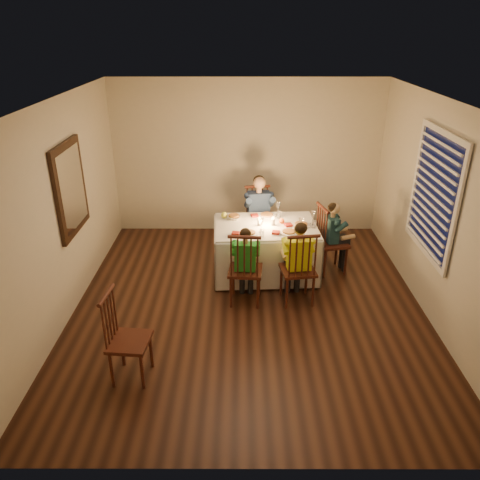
{
  "coord_description": "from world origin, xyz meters",
  "views": [
    {
      "loc": [
        -0.1,
        -5.22,
        3.37
      ],
      "look_at": [
        -0.11,
        0.15,
        0.87
      ],
      "focal_mm": 35.0,
      "sensor_mm": 36.0,
      "label": 1
    }
  ],
  "objects_px": {
    "dining_table": "(265,239)",
    "child_teal": "(329,270)",
    "child_yellow": "(296,300)",
    "serving_bowl": "(234,218)",
    "child_green": "(245,301)",
    "chair_near_left": "(245,301)",
    "chair_extra": "(134,376)",
    "adult": "(258,249)",
    "chair_end": "(329,270)",
    "chair_near_right": "(296,300)",
    "chair_adult": "(258,249)"
  },
  "relations": [
    {
      "from": "dining_table",
      "to": "adult",
      "type": "distance_m",
      "value": 0.96
    },
    {
      "from": "child_green",
      "to": "chair_near_left",
      "type": "bearing_deg",
      "value": 68.24
    },
    {
      "from": "serving_bowl",
      "to": "chair_end",
      "type": "bearing_deg",
      "value": -6.36
    },
    {
      "from": "dining_table",
      "to": "child_teal",
      "type": "bearing_deg",
      "value": 1.24
    },
    {
      "from": "chair_near_left",
      "to": "child_green",
      "type": "bearing_deg",
      "value": -111.76
    },
    {
      "from": "chair_near_right",
      "to": "chair_end",
      "type": "bearing_deg",
      "value": -133.36
    },
    {
      "from": "child_yellow",
      "to": "child_teal",
      "type": "relative_size",
      "value": 1.06
    },
    {
      "from": "chair_adult",
      "to": "adult",
      "type": "xyz_separation_m",
      "value": [
        0.0,
        0.0,
        0.0
      ]
    },
    {
      "from": "chair_end",
      "to": "child_yellow",
      "type": "relative_size",
      "value": 0.91
    },
    {
      "from": "child_green",
      "to": "chair_end",
      "type": "bearing_deg",
      "value": -141.45
    },
    {
      "from": "child_yellow",
      "to": "serving_bowl",
      "type": "height_order",
      "value": "serving_bowl"
    },
    {
      "from": "child_green",
      "to": "serving_bowl",
      "type": "height_order",
      "value": "serving_bowl"
    },
    {
      "from": "adult",
      "to": "child_green",
      "type": "bearing_deg",
      "value": -105.84
    },
    {
      "from": "chair_end",
      "to": "adult",
      "type": "distance_m",
      "value": 1.26
    },
    {
      "from": "chair_near_left",
      "to": "chair_extra",
      "type": "bearing_deg",
      "value": 55.84
    },
    {
      "from": "chair_near_left",
      "to": "child_yellow",
      "type": "distance_m",
      "value": 0.68
    },
    {
      "from": "child_yellow",
      "to": "serving_bowl",
      "type": "distance_m",
      "value": 1.52
    },
    {
      "from": "dining_table",
      "to": "child_teal",
      "type": "xyz_separation_m",
      "value": [
        0.97,
        0.07,
        -0.54
      ]
    },
    {
      "from": "chair_extra",
      "to": "child_green",
      "type": "height_order",
      "value": "child_green"
    },
    {
      "from": "chair_near_left",
      "to": "chair_extra",
      "type": "height_order",
      "value": "chair_near_left"
    },
    {
      "from": "chair_end",
      "to": "chair_extra",
      "type": "bearing_deg",
      "value": 120.45
    },
    {
      "from": "chair_near_left",
      "to": "chair_near_right",
      "type": "xyz_separation_m",
      "value": [
        0.68,
        0.01,
        0.0
      ]
    },
    {
      "from": "dining_table",
      "to": "child_teal",
      "type": "distance_m",
      "value": 1.12
    },
    {
      "from": "dining_table",
      "to": "serving_bowl",
      "type": "bearing_deg",
      "value": 150.07
    },
    {
      "from": "dining_table",
      "to": "chair_near_left",
      "type": "distance_m",
      "value": 0.99
    },
    {
      "from": "dining_table",
      "to": "adult",
      "type": "bearing_deg",
      "value": 92.0
    },
    {
      "from": "child_teal",
      "to": "chair_near_right",
      "type": "bearing_deg",
      "value": 131.91
    },
    {
      "from": "chair_adult",
      "to": "serving_bowl",
      "type": "relative_size",
      "value": 5.4
    },
    {
      "from": "chair_near_right",
      "to": "child_teal",
      "type": "relative_size",
      "value": 0.97
    },
    {
      "from": "chair_near_left",
      "to": "chair_near_right",
      "type": "distance_m",
      "value": 0.68
    },
    {
      "from": "adult",
      "to": "child_green",
      "type": "xyz_separation_m",
      "value": [
        -0.23,
        -1.56,
        0.0
      ]
    },
    {
      "from": "adult",
      "to": "serving_bowl",
      "type": "distance_m",
      "value": 1.04
    },
    {
      "from": "chair_end",
      "to": "dining_table",
      "type": "bearing_deg",
      "value": 81.37
    },
    {
      "from": "chair_extra",
      "to": "serving_bowl",
      "type": "distance_m",
      "value": 2.79
    },
    {
      "from": "chair_end",
      "to": "child_teal",
      "type": "height_order",
      "value": "child_teal"
    },
    {
      "from": "chair_near_right",
      "to": "chair_extra",
      "type": "distance_m",
      "value": 2.38
    },
    {
      "from": "child_green",
      "to": "child_yellow",
      "type": "height_order",
      "value": "child_yellow"
    },
    {
      "from": "chair_near_right",
      "to": "child_green",
      "type": "xyz_separation_m",
      "value": [
        -0.68,
        -0.01,
        0.0
      ]
    },
    {
      "from": "chair_end",
      "to": "chair_near_left",
      "type": "bearing_deg",
      "value": 110.89
    },
    {
      "from": "child_yellow",
      "to": "chair_end",
      "type": "bearing_deg",
      "value": -133.36
    },
    {
      "from": "chair_extra",
      "to": "child_teal",
      "type": "bearing_deg",
      "value": -41.44
    },
    {
      "from": "chair_near_left",
      "to": "child_teal",
      "type": "bearing_deg",
      "value": -141.45
    },
    {
      "from": "chair_near_right",
      "to": "chair_near_left",
      "type": "bearing_deg",
      "value": -7.05
    },
    {
      "from": "chair_near_right",
      "to": "child_teal",
      "type": "xyz_separation_m",
      "value": [
        0.59,
        0.84,
        0.0
      ]
    },
    {
      "from": "child_yellow",
      "to": "child_teal",
      "type": "xyz_separation_m",
      "value": [
        0.59,
        0.84,
        0.0
      ]
    },
    {
      "from": "chair_extra",
      "to": "adult",
      "type": "height_order",
      "value": "adult"
    },
    {
      "from": "chair_extra",
      "to": "child_yellow",
      "type": "height_order",
      "value": "child_yellow"
    },
    {
      "from": "chair_extra",
      "to": "serving_bowl",
      "type": "xyz_separation_m",
      "value": [
        1.02,
        2.47,
        0.79
      ]
    },
    {
      "from": "child_green",
      "to": "chair_extra",
      "type": "bearing_deg",
      "value": 55.84
    },
    {
      "from": "dining_table",
      "to": "child_yellow",
      "type": "height_order",
      "value": "dining_table"
    }
  ]
}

